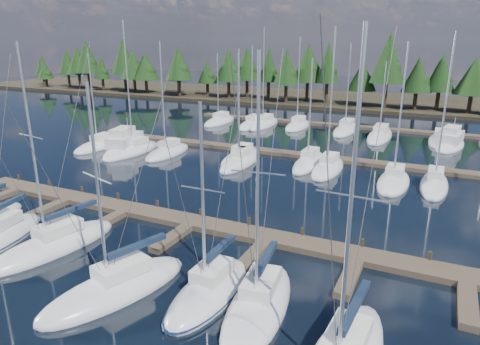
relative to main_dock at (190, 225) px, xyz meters
The scene contains 12 objects.
ground 12.65m from the main_dock, 90.00° to the left, with size 260.00×260.00×0.00m, color black.
far_shore 72.64m from the main_dock, 90.00° to the left, with size 220.00×30.00×0.60m, color #2D2619.
main_dock is the anchor object (origin of this frame).
back_docks 32.23m from the main_dock, 90.00° to the left, with size 50.00×21.80×0.40m.
front_sailboat_2 9.10m from the main_dock, 133.62° to the right, with size 4.35×9.41×13.85m.
front_sailboat_3 8.87m from the main_dock, 84.41° to the right, with size 5.58×9.29×12.10m.
front_sailboat_4 8.89m from the main_dock, 51.39° to the right, with size 2.87×7.69×11.23m.
front_sailboat_5 10.93m from the main_dock, 39.67° to the right, with size 3.84×8.66×13.52m.
back_sailboat_rows 27.84m from the main_dock, 89.42° to the left, with size 47.89×33.32×16.03m.
motor_yacht_left 24.56m from the main_dock, 140.36° to the left, with size 5.70×10.48×4.99m.
motor_yacht_right 39.34m from the main_dock, 64.34° to the left, with size 4.57×9.34×4.47m.
tree_line 63.24m from the main_dock, 90.00° to the left, with size 184.62×11.83×13.98m.
Camera 1 is at (15.56, -6.84, 13.09)m, focal length 32.00 mm.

